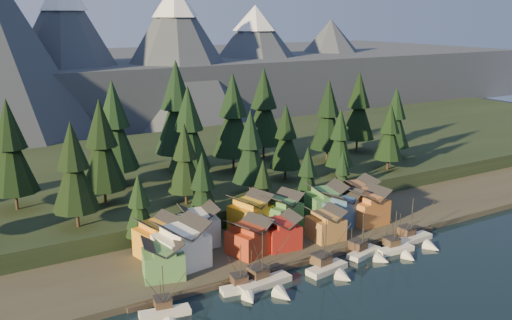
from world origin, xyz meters
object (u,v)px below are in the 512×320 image
house_back_1 (199,224)px  house_front_0 (163,257)px  house_back_0 (157,236)px  boat_6 (417,234)px  house_front_1 (181,243)px  boat_3 (331,262)px  boat_4 (368,247)px  boat_1 (244,283)px  boat_0 (166,309)px  boat_2 (269,278)px  boat_5 (399,245)px

house_back_1 → house_front_0: bearing=-130.4°
house_back_1 → house_back_0: bearing=-165.0°
boat_6 → house_front_1: size_ratio=1.09×
boat_3 → boat_4: size_ratio=1.07×
house_front_0 → house_back_0: size_ratio=1.02×
boat_3 → boat_6: 28.07m
house_back_0 → house_front_1: bearing=-83.1°
boat_1 → house_front_1: size_ratio=0.97×
boat_0 → house_front_1: size_ratio=0.97×
boat_2 → boat_4: size_ratio=1.11×
boat_2 → boat_5: size_ratio=1.21×
boat_1 → house_back_0: size_ratio=1.13×
boat_4 → house_back_1: size_ratio=1.26×
boat_3 → house_front_1: size_ratio=1.15×
boat_3 → boat_0: bearing=170.9°
boat_2 → house_front_0: size_ratio=1.36×
boat_0 → boat_3: bearing=9.7°
boat_0 → house_back_1: size_ratio=1.13×
boat_2 → house_front_0: (-17.10, 12.91, 3.44)m
boat_1 → boat_3: boat_3 is taller
boat_4 → boat_6: 15.52m
boat_0 → house_back_1: (18.59, 24.89, 4.32)m
boat_5 → house_back_1: house_back_1 is taller
boat_4 → house_front_0: (-44.53, 11.61, 3.35)m
boat_0 → boat_5: 56.98m
boat_3 → house_front_0: boat_3 is taller
house_front_1 → boat_3: bearing=-40.2°
boat_1 → house_front_1: (-6.64, 14.75, 4.73)m
house_front_0 → house_back_1: (13.55, 11.64, 0.60)m
boat_2 → house_front_1: size_ratio=1.19×
boat_0 → house_back_0: 25.33m
boat_1 → boat_3: (20.26, -1.82, 0.46)m
boat_3 → boat_4: boat_3 is taller
boat_1 → boat_6: (48.24, 0.41, 0.12)m
boat_2 → house_back_0: boat_2 is taller
boat_2 → boat_4: boat_2 is taller
boat_4 → boat_5: 7.73m
house_back_0 → house_back_1: 10.89m
boat_3 → boat_5: size_ratio=1.17×
boat_4 → boat_5: bearing=-30.8°
house_back_0 → house_back_1: size_ratio=1.01×
house_front_0 → house_front_1: size_ratio=0.87×
house_front_1 → house_back_1: (8.37, 8.96, -0.50)m
boat_1 → boat_4: (32.72, 0.46, 0.28)m
boat_5 → house_back_0: size_ratio=1.15×
boat_0 → house_back_0: bearing=82.6°
boat_1 → house_back_1: (1.73, 23.71, 4.23)m
boat_1 → boat_6: boat_6 is taller
house_front_0 → boat_2: bearing=-22.4°
boat_4 → house_back_1: bearing=129.1°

